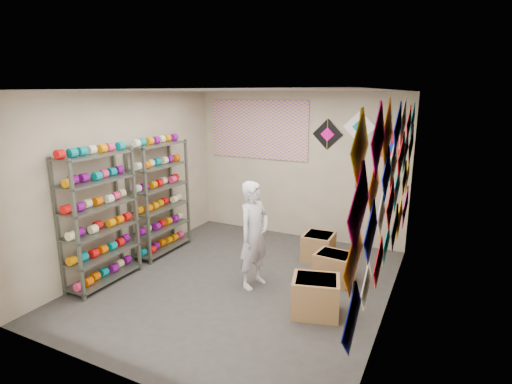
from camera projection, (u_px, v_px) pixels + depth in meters
The scene contains 12 objects.
ground at pixel (241, 283), 5.79m from camera, with size 4.50×4.50×0.00m, color #2F2C29.
room_walls at pixel (240, 171), 5.39m from camera, with size 4.50×4.50×4.50m.
shelf_rack_front at pixel (100, 220), 5.59m from camera, with size 0.40×1.10×1.90m, color #4C5147.
shelf_rack_back at pixel (160, 198), 6.72m from camera, with size 0.40×1.10×1.90m, color #4C5147.
string_spools at pixel (132, 202), 6.13m from camera, with size 0.12×2.36×0.12m.
kite_wall_display at pixel (392, 186), 4.53m from camera, with size 0.06×4.32×2.06m.
back_wall_kites at pixel (358, 136), 6.80m from camera, with size 1.61×0.02×0.87m.
poster at pixel (259, 130), 7.59m from camera, with size 2.00×0.01×1.10m, color #7750AF.
shopkeeper at pixel (254, 235), 5.54m from camera, with size 0.48×0.62×1.52m, color white.
carton_a at pixel (316, 296), 4.92m from camera, with size 0.57×0.47×0.47m, color olive.
carton_b at pixel (334, 267), 5.80m from camera, with size 0.52×0.42×0.42m, color olive.
carton_c at pixel (318, 247), 6.53m from camera, with size 0.47×0.51×0.45m, color olive.
Camera 1 is at (2.55, -4.66, 2.66)m, focal length 28.00 mm.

